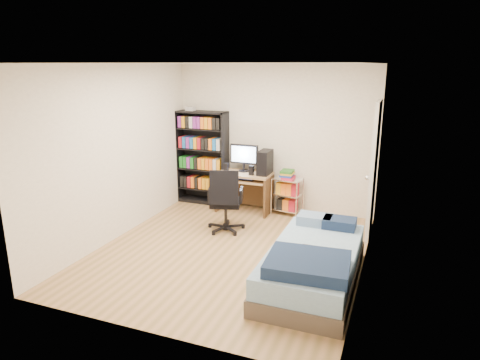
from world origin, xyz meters
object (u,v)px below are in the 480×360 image
at_px(media_shelf, 202,156).
at_px(computer_desk, 250,176).
at_px(office_chair, 225,211).
at_px(bed, 313,264).

bearing_deg(media_shelf, computer_desk, -9.15).
distance_m(office_chair, bed, 1.97).
distance_m(media_shelf, computer_desk, 1.04).
height_order(media_shelf, bed, media_shelf).
distance_m(computer_desk, bed, 2.70).
xyz_separation_m(media_shelf, office_chair, (0.96, -1.18, -0.55)).
xyz_separation_m(media_shelf, computer_desk, (0.99, -0.16, -0.24)).
height_order(office_chair, bed, office_chair).
relative_size(media_shelf, office_chair, 1.77).
relative_size(media_shelf, computer_desk, 1.51).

